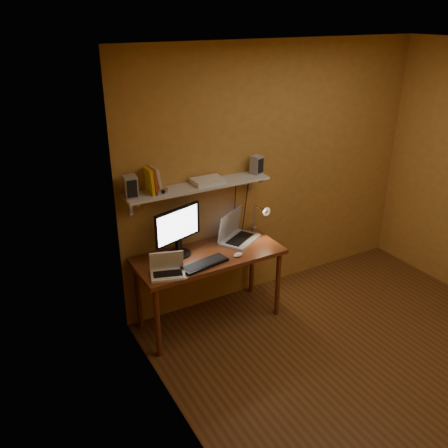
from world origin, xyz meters
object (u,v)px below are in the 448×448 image
desk (209,262)px  mouse (238,255)px  router (207,181)px  desk_lamp (261,215)px  speaker_right (257,165)px  wall_shelf (198,187)px  speaker_left (131,187)px  laptop (235,232)px  netbook (167,268)px  shelf_camera (162,191)px  keyboard (205,264)px  monitor (178,229)px

desk → mouse: mouse is taller
desk → mouse: bearing=-39.5°
mouse → router: size_ratio=0.33×
desk_lamp → speaker_right: (-0.02, 0.08, 0.50)m
wall_shelf → speaker_left: (-0.64, -0.01, 0.11)m
laptop → netbook: 0.91m
desk → desk_lamp: desk_lamp is taller
speaker_right → shelf_camera: bearing=166.2°
wall_shelf → keyboard: size_ratio=3.16×
desk → netbook: netbook is taller
wall_shelf → speaker_left: 0.65m
netbook → speaker_right: speaker_right is taller
monitor → laptop: size_ratio=1.05×
wall_shelf → router: size_ratio=4.93×
laptop → mouse: bearing=-146.9°
desk → keyboard: size_ratio=3.16×
monitor → desk_lamp: size_ratio=1.33×
monitor → shelf_camera: (-0.13, -0.00, 0.39)m
wall_shelf → monitor: bearing=-165.5°
speaker_left → router: 0.74m
desk → netbook: (-0.48, -0.15, 0.14)m
wall_shelf → mouse: bearing=-60.1°
desk → monitor: (-0.25, 0.13, 0.35)m
desk → shelf_camera: shelf_camera is taller
desk_lamp → monitor: bearing=179.7°
keyboard → desk_lamp: 0.87m
keyboard → shelf_camera: bearing=119.9°
speaker_right → router: bearing=163.1°
laptop → keyboard: (-0.51, -0.32, -0.06)m
keyboard → speaker_left: (-0.51, 0.35, 0.71)m
speaker_right → router: speaker_right is taller
netbook → wall_shelf: bearing=53.1°
desk → laptop: 0.43m
keyboard → router: bearing=48.2°
wall_shelf → mouse: size_ratio=14.87×
mouse → shelf_camera: size_ratio=1.00×
mouse → desk_lamp: size_ratio=0.25×
desk → desk_lamp: (0.66, 0.13, 0.29)m
monitor → netbook: bearing=-147.8°
laptop → desk_lamp: 0.32m
speaker_left → router: (0.74, 0.01, -0.07)m
desk_lamp → shelf_camera: bearing=179.8°
monitor → keyboard: monitor is taller
netbook → desk: bearing=34.9°
keyboard → netbook: bearing=167.1°
keyboard → mouse: 0.34m
laptop → netbook: bearing=168.9°
mouse → netbook: bearing=163.9°
monitor → desk_lamp: 0.91m
desk_lamp → speaker_right: size_ratio=2.11×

